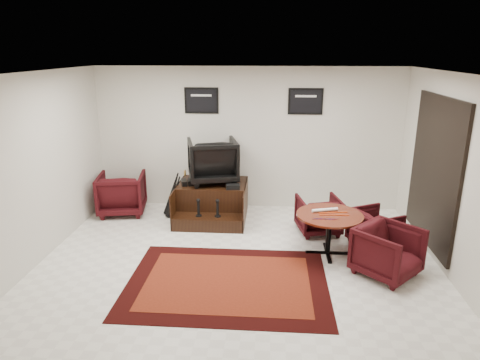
% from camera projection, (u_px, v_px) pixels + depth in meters
% --- Properties ---
extents(ground, '(6.00, 6.00, 0.00)m').
position_uv_depth(ground, '(238.00, 263.00, 6.47)').
color(ground, white).
rests_on(ground, ground).
extents(room_shell, '(6.02, 5.02, 2.81)m').
position_uv_depth(room_shell, '(267.00, 146.00, 6.04)').
color(room_shell, beige).
rests_on(room_shell, ground).
extents(area_rug, '(2.76, 2.07, 0.01)m').
position_uv_depth(area_rug, '(227.00, 282.00, 5.93)').
color(area_rug, black).
rests_on(area_rug, ground).
extents(shine_podium, '(1.30, 1.33, 0.67)m').
position_uv_depth(shine_podium, '(212.00, 202.00, 8.18)').
color(shine_podium, black).
rests_on(shine_podium, ground).
extents(shine_chair, '(1.07, 1.03, 0.92)m').
position_uv_depth(shine_chair, '(213.00, 158.00, 8.07)').
color(shine_chair, black).
rests_on(shine_chair, shine_podium).
extents(shoes_pair, '(0.28, 0.30, 0.09)m').
position_uv_depth(shoes_pair, '(187.00, 182.00, 8.01)').
color(shoes_pair, black).
rests_on(shoes_pair, shine_podium).
extents(polish_kit, '(0.26, 0.20, 0.08)m').
position_uv_depth(polish_kit, '(233.00, 187.00, 7.77)').
color(polish_kit, black).
rests_on(polish_kit, shine_podium).
extents(umbrella_black, '(0.32, 0.12, 0.86)m').
position_uv_depth(umbrella_black, '(174.00, 196.00, 8.10)').
color(umbrella_black, black).
rests_on(umbrella_black, ground).
extents(umbrella_hooked, '(0.33, 0.12, 0.89)m').
position_uv_depth(umbrella_hooked, '(172.00, 193.00, 8.24)').
color(umbrella_hooked, black).
rests_on(umbrella_hooked, ground).
extents(armchair_side, '(0.98, 0.94, 0.88)m').
position_uv_depth(armchair_side, '(122.00, 191.00, 8.34)').
color(armchair_side, black).
rests_on(armchair_side, ground).
extents(meeting_table, '(1.02, 1.02, 0.67)m').
position_uv_depth(meeting_table, '(329.00, 219.00, 6.60)').
color(meeting_table, '#450E09').
rests_on(meeting_table, ground).
extents(table_chair_back, '(0.81, 0.78, 0.71)m').
position_uv_depth(table_chair_back, '(318.00, 213.00, 7.47)').
color(table_chair_back, black).
rests_on(table_chair_back, ground).
extents(table_chair_window, '(0.85, 0.87, 0.68)m').
position_uv_depth(table_chair_window, '(375.00, 226.00, 6.96)').
color(table_chair_window, black).
rests_on(table_chair_window, ground).
extents(table_chair_corner, '(1.06, 1.06, 0.80)m').
position_uv_depth(table_chair_corner, '(388.00, 249.00, 6.03)').
color(table_chair_corner, black).
rests_on(table_chair_corner, ground).
extents(paper_roll, '(0.42, 0.17, 0.05)m').
position_uv_depth(paper_roll, '(325.00, 210.00, 6.69)').
color(paper_roll, white).
rests_on(paper_roll, meeting_table).
extents(table_clutter, '(0.57, 0.34, 0.01)m').
position_uv_depth(table_clutter, '(332.00, 215.00, 6.54)').
color(table_clutter, '#E5440C').
rests_on(table_clutter, meeting_table).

